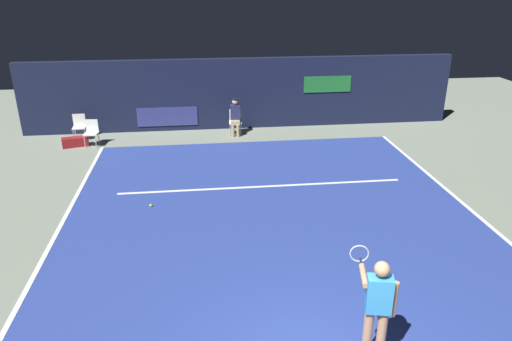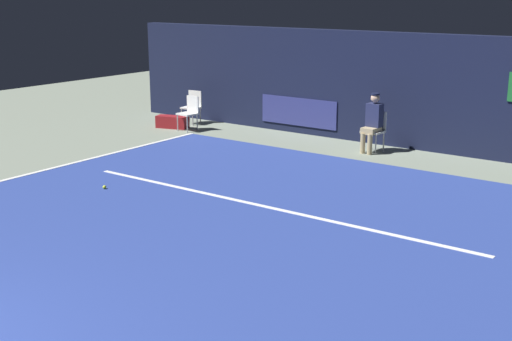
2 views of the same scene
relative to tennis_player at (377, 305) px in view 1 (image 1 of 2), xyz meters
name	(u,v)px [view 1 (image 1 of 2)]	position (x,y,z in m)	size (l,w,h in m)	color
ground_plane	(274,223)	(-0.78, 4.37, -0.99)	(31.08, 31.08, 0.00)	gray
court_surface	(274,223)	(-0.78, 4.37, -0.98)	(9.92, 11.71, 0.01)	navy
line_sideline_left	(472,211)	(4.13, 4.37, -0.97)	(0.10, 11.71, 0.01)	white
line_sideline_right	(55,235)	(-5.70, 4.37, -0.97)	(0.10, 11.71, 0.01)	white
line_service	(262,187)	(-0.78, 6.41, -0.97)	(7.74, 0.10, 0.01)	white
back_wall	(242,94)	(-0.79, 12.04, 0.31)	(15.98, 0.33, 2.60)	#141933
tennis_player	(377,305)	(0.00, 0.00, 0.00)	(0.51, 1.01, 1.73)	tan
line_judge_on_chair	(235,116)	(-1.13, 11.12, -0.30)	(0.47, 0.55, 1.32)	white
courtside_chair_near	(79,125)	(-6.61, 11.31, -0.49)	(0.47, 0.44, 0.88)	white
courtside_chair_far	(91,131)	(-6.05, 10.54, -0.49)	(0.48, 0.46, 0.88)	white
tennis_ball	(151,205)	(-3.71, 5.55, -0.94)	(0.07, 0.07, 0.07)	#CCE033
equipment_bag	(75,142)	(-6.62, 10.51, -0.83)	(0.84, 0.32, 0.32)	maroon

